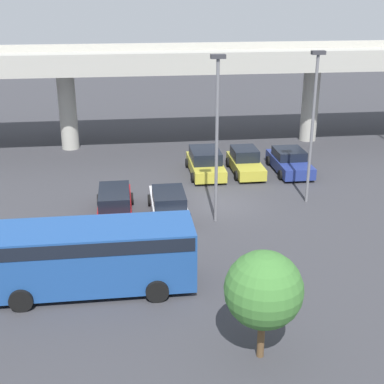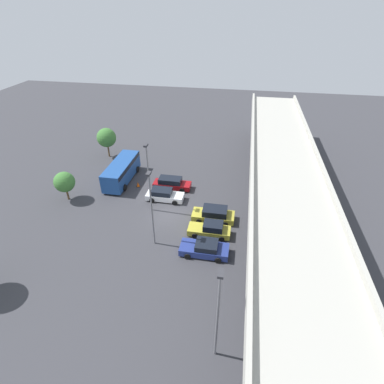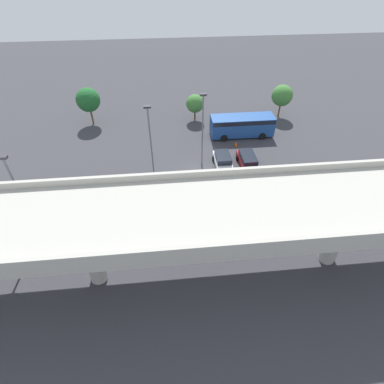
% 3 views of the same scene
% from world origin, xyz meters
% --- Properties ---
extents(ground_plane, '(118.35, 118.35, 0.00)m').
position_xyz_m(ground_plane, '(0.00, 0.00, 0.00)').
color(ground_plane, '#38383D').
extents(highway_overpass, '(56.51, 7.22, 7.25)m').
position_xyz_m(highway_overpass, '(-0.00, 12.43, 5.98)').
color(highway_overpass, '#ADAAA0').
rests_on(highway_overpass, ground_plane).
extents(parked_car_0, '(1.98, 4.90, 1.54)m').
position_xyz_m(parked_car_0, '(-5.80, -0.90, 0.74)').
color(parked_car_0, maroon).
rests_on(parked_car_0, ground_plane).
extents(parked_car_1, '(2.03, 4.64, 1.48)m').
position_xyz_m(parked_car_1, '(-3.00, -1.19, 0.70)').
color(parked_car_1, silver).
rests_on(parked_car_1, ground_plane).
extents(parked_car_2, '(2.24, 4.74, 1.59)m').
position_xyz_m(parked_car_2, '(-0.04, 5.37, 0.75)').
color(parked_car_2, gold).
rests_on(parked_car_2, ground_plane).
extents(parked_car_3, '(1.97, 4.48, 1.56)m').
position_xyz_m(parked_car_3, '(2.57, 5.31, 0.70)').
color(parked_car_3, gold).
rests_on(parked_car_3, ground_plane).
extents(parked_car_4, '(2.23, 4.77, 1.45)m').
position_xyz_m(parked_car_4, '(5.48, 5.14, 0.67)').
color(parked_car_4, navy).
rests_on(parked_car_4, ground_plane).
extents(shuttle_bus, '(8.18, 2.83, 2.68)m').
position_xyz_m(shuttle_bus, '(-6.68, -8.07, 1.60)').
color(shuttle_bus, '#1E478C').
rests_on(shuttle_bus, ground_plane).
extents(lamp_post_near_aisle, '(0.70, 0.35, 8.31)m').
position_xyz_m(lamp_post_near_aisle, '(15.17, 7.24, 4.85)').
color(lamp_post_near_aisle, slate).
rests_on(lamp_post_near_aisle, ground_plane).
extents(lamp_post_mid_lot, '(0.70, 0.35, 8.31)m').
position_xyz_m(lamp_post_mid_lot, '(4.89, -0.14, 4.85)').
color(lamp_post_mid_lot, slate).
rests_on(lamp_post_mid_lot, ground_plane).
extents(lamp_post_by_overpass, '(0.70, 0.35, 8.43)m').
position_xyz_m(lamp_post_by_overpass, '(-0.65, -2.13, 4.91)').
color(lamp_post_by_overpass, slate).
rests_on(lamp_post_by_overpass, ground_plane).
extents(tree_front_left, '(2.94, 2.94, 4.67)m').
position_xyz_m(tree_front_left, '(-13.37, -12.91, 3.19)').
color(tree_front_left, brown).
rests_on(tree_front_left, ground_plane).
extents(tree_front_centre, '(2.51, 2.51, 3.76)m').
position_xyz_m(tree_front_centre, '(-1.01, -13.04, 2.49)').
color(tree_front_centre, brown).
rests_on(tree_front_centre, ground_plane).
extents(traffic_cone, '(0.44, 0.44, 0.70)m').
position_xyz_m(traffic_cone, '(-5.42, -5.42, 0.33)').
color(traffic_cone, black).
rests_on(traffic_cone, ground_plane).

